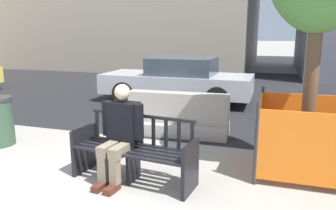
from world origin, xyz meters
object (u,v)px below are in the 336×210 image
street_bench (134,153)px  seated_person (120,131)px  construction_fence (306,135)px  jersey_barrier_centre (178,117)px  car_sedan_far (178,80)px

street_bench → seated_person: bearing=-168.1°
street_bench → construction_fence: 2.45m
street_bench → seated_person: seated_person is taller
jersey_barrier_centre → seated_person: bearing=-93.5°
street_bench → construction_fence: (2.22, 1.03, 0.16)m
construction_fence → jersey_barrier_centre: bearing=152.2°
jersey_barrier_centre → construction_fence: size_ratio=1.50×
seated_person → jersey_barrier_centre: bearing=86.5°
street_bench → car_sedan_far: car_sedan_far is taller
street_bench → car_sedan_far: bearing=100.1°
seated_person → jersey_barrier_centre: size_ratio=0.65×
car_sedan_far → construction_fence: bearing=-53.3°
jersey_barrier_centre → car_sedan_far: car_sedan_far is taller
jersey_barrier_centre → car_sedan_far: (-0.90, 3.05, 0.31)m
street_bench → jersey_barrier_centre: size_ratio=0.86×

